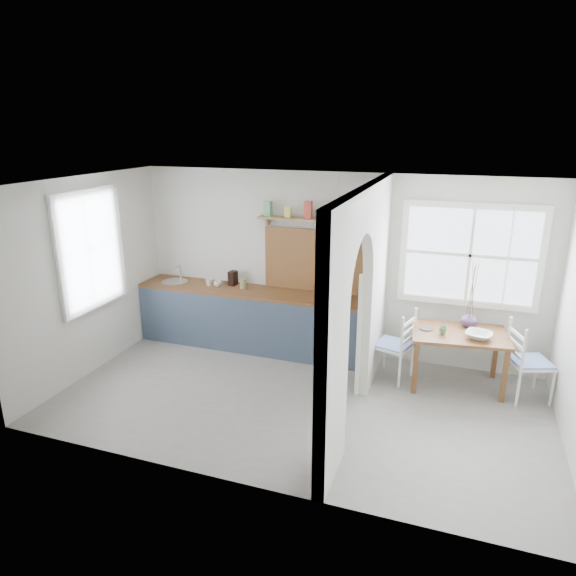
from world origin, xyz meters
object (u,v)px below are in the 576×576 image
(vase, at_px, (469,319))
(dining_table, at_px, (457,359))
(chair_right, at_px, (530,361))
(kettle, at_px, (333,291))
(chair_left, at_px, (393,344))

(vase, bearing_deg, dining_table, -111.12)
(chair_right, xyz_separation_m, kettle, (-2.53, 0.30, 0.52))
(kettle, bearing_deg, chair_right, -5.72)
(dining_table, xyz_separation_m, chair_right, (0.83, -0.05, 0.13))
(chair_left, bearing_deg, vase, 126.08)
(dining_table, bearing_deg, kettle, 164.47)
(chair_right, relative_size, kettle, 4.48)
(chair_left, height_order, kettle, kettle)
(kettle, height_order, vase, kettle)
(dining_table, height_order, chair_left, chair_left)
(dining_table, bearing_deg, chair_left, 177.22)
(dining_table, height_order, chair_right, chair_right)
(chair_left, distance_m, kettle, 1.09)
(chair_left, bearing_deg, chair_right, 107.23)
(dining_table, xyz_separation_m, kettle, (-1.70, 0.25, 0.65))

